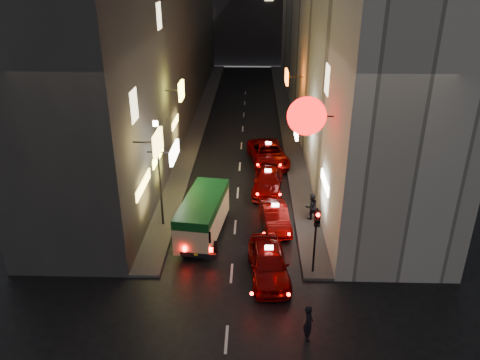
# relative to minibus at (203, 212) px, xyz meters

# --- Properties ---
(building_left) EXTENTS (7.64, 52.00, 18.00)m
(building_left) POSITION_rel_minibus_xyz_m (-6.26, 21.96, 7.52)
(building_left) COLOR #383633
(building_left) RESTS_ON ground
(building_right) EXTENTS (8.33, 52.00, 18.00)m
(building_right) POSITION_rel_minibus_xyz_m (9.73, 21.96, 7.52)
(building_right) COLOR beige
(building_right) RESTS_ON ground
(sidewalk_left) EXTENTS (1.50, 52.00, 0.15)m
(sidewalk_left) POSITION_rel_minibus_xyz_m (-2.52, 21.97, -1.41)
(sidewalk_left) COLOR #44413F
(sidewalk_left) RESTS_ON ground
(sidewalk_right) EXTENTS (1.50, 52.00, 0.15)m
(sidewalk_right) POSITION_rel_minibus_xyz_m (5.98, 21.97, -1.41)
(sidewalk_right) COLOR #44413F
(sidewalk_right) RESTS_ON ground
(minibus) EXTENTS (2.63, 5.68, 2.35)m
(minibus) POSITION_rel_minibus_xyz_m (0.00, 0.00, 0.00)
(minibus) COLOR beige
(minibus) RESTS_ON ground
(taxi_near) EXTENTS (2.85, 5.86, 1.97)m
(taxi_near) POSITION_rel_minibus_xyz_m (3.54, -3.68, -0.58)
(taxi_near) COLOR #680201
(taxi_near) RESTS_ON ground
(taxi_second) EXTENTS (2.56, 4.98, 1.69)m
(taxi_second) POSITION_rel_minibus_xyz_m (4.04, 1.15, -0.72)
(taxi_second) COLOR #680201
(taxi_second) RESTS_ON ground
(taxi_third) EXTENTS (2.52, 5.19, 1.77)m
(taxi_third) POSITION_rel_minibus_xyz_m (3.74, 5.95, -0.68)
(taxi_third) COLOR #680201
(taxi_third) RESTS_ON ground
(taxi_far) EXTENTS (3.27, 6.01, 1.98)m
(taxi_far) POSITION_rel_minibus_xyz_m (3.88, 10.75, -0.57)
(taxi_far) COLOR #680201
(taxi_far) RESTS_ON ground
(pedestrian_crossing) EXTENTS (0.42, 0.63, 1.85)m
(pedestrian_crossing) POSITION_rel_minibus_xyz_m (5.03, -7.87, -0.56)
(pedestrian_crossing) COLOR black
(pedestrian_crossing) RESTS_ON ground
(pedestrian_sidewalk) EXTENTS (0.80, 0.67, 1.81)m
(pedestrian_sidewalk) POSITION_rel_minibus_xyz_m (6.19, 1.87, -0.43)
(pedestrian_sidewalk) COLOR black
(pedestrian_sidewalk) RESTS_ON sidewalk_right
(traffic_light) EXTENTS (0.26, 0.43, 3.50)m
(traffic_light) POSITION_rel_minibus_xyz_m (5.73, -3.56, 1.21)
(traffic_light) COLOR black
(traffic_light) RESTS_ON sidewalk_right
(lamp_post) EXTENTS (0.28, 0.28, 6.22)m
(lamp_post) POSITION_rel_minibus_xyz_m (-2.47, 0.97, 2.24)
(lamp_post) COLOR black
(lamp_post) RESTS_ON sidewalk_left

